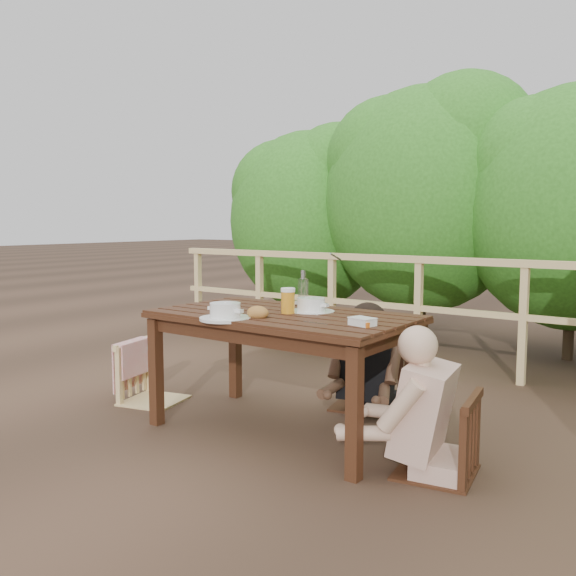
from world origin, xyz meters
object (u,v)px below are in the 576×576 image
Objects in this scene: table at (283,373)px; beer_glass at (288,302)px; butter_tub at (362,323)px; woman at (373,326)px; soup_far at (311,306)px; chair_left at (153,346)px; chair_far at (372,337)px; soup_near at (225,311)px; diner_right at (444,355)px; chair_right at (438,397)px; bread_roll at (258,313)px; bottle at (303,292)px.

beer_glass reaches higher than table.
butter_tub is at bearing -11.82° from beer_glass.
woman is 0.67m from soup_far.
soup_far is 2.15× the size of butter_tub.
chair_far reaches higher than chair_left.
chair_left is 2.72× the size of soup_near.
woman is 0.85m from beer_glass.
chair_left is at bearing -176.94° from beer_glass.
table is 1.10m from diner_right.
woman is 3.91× the size of soup_far.
bread_roll is (-1.06, -0.17, 0.36)m from chair_right.
bread_roll is at bearing -112.96° from chair_left.
chair_left is at bearing 19.03° from woman.
table is 0.47m from bread_roll.
bread_roll is (1.12, -0.17, 0.36)m from chair_left.
soup_near reaches higher than chair_right.
soup_far is (0.26, 0.51, -0.00)m from soup_near.
soup_near reaches higher than table.
chair_left is 1.31m from soup_far.
soup_near reaches higher than soup_far.
beer_glass is (0.05, 0.23, 0.04)m from bread_roll.
table is 1.04m from chair_right.
table is 0.46m from soup_far.
chair_far is 1.22× the size of chair_right.
table is 0.82m from chair_far.
beer_glass is at bearing -102.99° from chair_right.
woman is 4.26× the size of bottle.
chair_right is at bearing -12.34° from bottle.
woman is (0.00, 0.02, 0.08)m from chair_far.
bottle reaches higher than chair_far.
woman is 0.72m from bottle.
diner_right reaches higher than butter_tub.
diner_right is 7.45× the size of beer_glass.
diner_right reaches higher than chair_left.
woman is (0.20, 0.80, 0.21)m from table.
bottle is at bearing 81.46° from bread_roll.
beer_glass is at bearing 64.48° from woman.
woman is (1.34, 0.86, 0.16)m from chair_left.
butter_tub is (0.42, -0.90, 0.26)m from chair_far.
butter_tub is at bearing -106.30° from chair_left.
chair_far is 7.30× the size of butter_tub.
chair_far reaches higher than butter_tub.
chair_far is at bearing 36.76° from diner_right.
bottle reaches higher than soup_far.
beer_glass is at bearing -92.99° from bottle.
beer_glass is at bearing -177.73° from butter_tub.
chair_right is 3.03× the size of bottle.
soup_far is (-0.11, -0.61, 0.28)m from chair_far.
diner_right is 4.18× the size of soup_near.
butter_tub is (0.79, 0.23, -0.02)m from soup_near.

